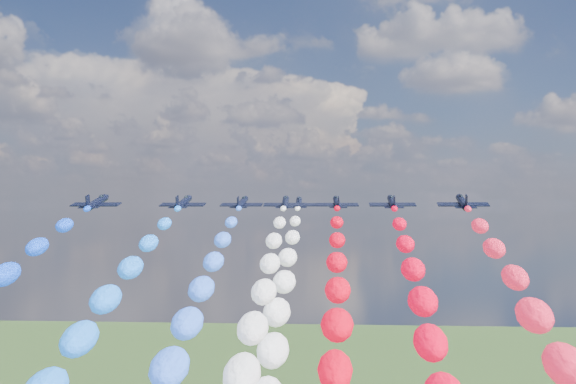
# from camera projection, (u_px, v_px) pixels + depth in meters

# --- Properties ---
(jet_0) EXTENTS (9.04, 12.12, 5.12)m
(jet_0) POSITION_uv_depth(u_px,v_px,m) (97.00, 202.00, 121.20)
(jet_0) COLOR black
(jet_1) EXTENTS (9.24, 12.26, 5.12)m
(jet_1) POSITION_uv_depth(u_px,v_px,m) (183.00, 203.00, 130.80)
(jet_1) COLOR black
(jet_2) EXTENTS (9.18, 12.21, 5.12)m
(jet_2) POSITION_uv_depth(u_px,v_px,m) (242.00, 203.00, 141.36)
(jet_2) COLOR black
(jet_3) EXTENTS (8.94, 12.04, 5.12)m
(jet_3) POSITION_uv_depth(u_px,v_px,m) (285.00, 203.00, 138.19)
(jet_3) COLOR black
(jet_4) EXTENTS (9.01, 12.09, 5.12)m
(jet_4) POSITION_uv_depth(u_px,v_px,m) (299.00, 203.00, 150.69)
(jet_4) COLOR black
(jet_5) EXTENTS (9.31, 12.31, 5.12)m
(jet_5) POSITION_uv_depth(u_px,v_px,m) (337.00, 203.00, 140.08)
(jet_5) COLOR black
(jet_6) EXTENTS (8.74, 11.90, 5.12)m
(jet_6) POSITION_uv_depth(u_px,v_px,m) (392.00, 203.00, 128.58)
(jet_6) COLOR black
(jet_7) EXTENTS (8.94, 12.04, 5.12)m
(jet_7) POSITION_uv_depth(u_px,v_px,m) (463.00, 202.00, 117.80)
(jet_7) COLOR black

